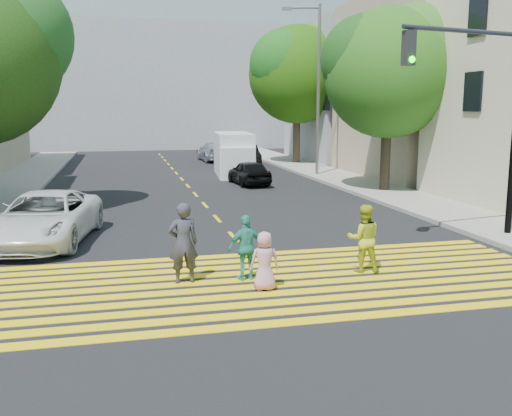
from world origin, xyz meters
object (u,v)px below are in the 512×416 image
object	(u,v)px
pedestrian_man	(183,243)
white_van	(234,156)
tree_right_near	(391,66)
pedestrian_child	(265,261)
pedestrian_extra	(247,248)
silver_car	(214,152)
traffic_signal	(488,99)
dark_car_parked	(246,155)
tree_right_far	(298,69)
pedestrian_woman	(364,238)
dark_car_near	(249,172)
white_sedan	(45,218)

from	to	relation	value
pedestrian_man	white_van	distance (m)	20.93
tree_right_near	pedestrian_child	world-z (taller)	tree_right_near
pedestrian_extra	silver_car	bearing A→B (deg)	-106.96
tree_right_near	white_van	xyz separation A→B (m)	(-5.56, 8.41, -4.58)
pedestrian_man	traffic_signal	distance (m)	9.69
dark_car_parked	traffic_signal	distance (m)	24.29
white_van	tree_right_far	bearing A→B (deg)	51.08
pedestrian_man	pedestrian_woman	world-z (taller)	pedestrian_man
silver_car	dark_car_parked	xyz separation A→B (m)	(1.61, -3.76, 0.02)
dark_car_near	silver_car	bearing A→B (deg)	-96.37
tree_right_near	dark_car_near	distance (m)	8.69
white_sedan	dark_car_parked	world-z (taller)	white_sedan
tree_right_far	dark_car_parked	distance (m)	6.90
pedestrian_man	dark_car_near	world-z (taller)	pedestrian_man
tree_right_near	dark_car_parked	xyz separation A→B (m)	(-3.60, 14.22, -5.02)
pedestrian_man	white_sedan	distance (m)	5.96
pedestrian_child	silver_car	world-z (taller)	silver_car
pedestrian_child	white_van	size ratio (longest dim) A/B	0.24
white_van	traffic_signal	bearing A→B (deg)	-72.95
white_sedan	silver_car	xyz separation A→B (m)	(9.00, 25.03, -0.03)
white_sedan	dark_car_near	size ratio (longest dim) A/B	1.43
pedestrian_extra	white_van	world-z (taller)	white_van
tree_right_far	pedestrian_woman	size ratio (longest dim) A/B	5.94
traffic_signal	tree_right_far	bearing A→B (deg)	74.51
pedestrian_man	pedestrian_child	xyz separation A→B (m)	(1.62, -0.93, -0.27)
tree_right_near	white_sedan	size ratio (longest dim) A/B	1.61
tree_right_near	white_van	distance (m)	11.07
dark_car_near	silver_car	world-z (taller)	silver_car
tree_right_near	dark_car_near	bearing A→B (deg)	142.99
pedestrian_extra	dark_car_near	xyz separation A→B (m)	(3.70, 16.22, -0.12)
pedestrian_woman	dark_car_near	world-z (taller)	pedestrian_woman
traffic_signal	pedestrian_man	bearing A→B (deg)	-177.59
traffic_signal	tree_right_near	bearing A→B (deg)	68.63
tree_right_near	tree_right_far	bearing A→B (deg)	89.50
silver_car	tree_right_far	bearing A→B (deg)	142.16
dark_car_near	dark_car_parked	distance (m)	10.19
tree_right_near	pedestrian_extra	bearing A→B (deg)	-127.79
tree_right_far	pedestrian_child	xyz separation A→B (m)	(-9.21, -27.05, -5.90)
tree_right_far	dark_car_near	size ratio (longest dim) A/B	2.61
dark_car_near	silver_car	xyz separation A→B (m)	(0.40, 13.75, 0.08)
tree_right_far	white_van	distance (m)	9.76
tree_right_near	dark_car_near	world-z (taller)	tree_right_near
dark_car_parked	white_van	xyz separation A→B (m)	(-1.96, -5.81, 0.44)
tree_right_far	dark_car_parked	bearing A→B (deg)	-179.69
pedestrian_child	dark_car_parked	xyz separation A→B (m)	(5.49, 27.03, 0.09)
white_sedan	white_van	size ratio (longest dim) A/B	0.98
pedestrian_child	pedestrian_extra	distance (m)	0.85
tree_right_far	pedestrian_extra	bearing A→B (deg)	-109.76
tree_right_far	white_sedan	distance (m)	26.31
tree_right_far	pedestrian_child	world-z (taller)	tree_right_far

